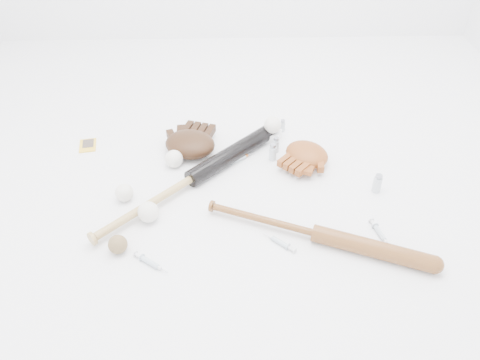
{
  "coord_description": "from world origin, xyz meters",
  "views": [
    {
      "loc": [
        -0.05,
        -1.42,
        1.26
      ],
      "look_at": [
        -0.01,
        -0.0,
        0.06
      ],
      "focal_mm": 35.0,
      "sensor_mm": 36.0,
      "label": 1
    }
  ],
  "objects_px": {
    "bat_wood": "(315,233)",
    "glove_dark": "(190,144)",
    "bat_dark": "(192,178)",
    "pedestal": "(272,136)"
  },
  "relations": [
    {
      "from": "bat_dark",
      "to": "pedestal",
      "type": "distance_m",
      "value": 0.47
    },
    {
      "from": "bat_dark",
      "to": "bat_wood",
      "type": "bearing_deg",
      "value": -78.4
    },
    {
      "from": "bat_dark",
      "to": "pedestal",
      "type": "relative_size",
      "value": 13.05
    },
    {
      "from": "bat_dark",
      "to": "bat_wood",
      "type": "xyz_separation_m",
      "value": [
        0.46,
        -0.31,
        -0.0
      ]
    },
    {
      "from": "bat_dark",
      "to": "bat_wood",
      "type": "height_order",
      "value": "bat_dark"
    },
    {
      "from": "bat_dark",
      "to": "pedestal",
      "type": "height_order",
      "value": "bat_dark"
    },
    {
      "from": "bat_wood",
      "to": "pedestal",
      "type": "height_order",
      "value": "bat_wood"
    },
    {
      "from": "bat_dark",
      "to": "bat_wood",
      "type": "distance_m",
      "value": 0.56
    },
    {
      "from": "bat_wood",
      "to": "glove_dark",
      "type": "relative_size",
      "value": 3.25
    },
    {
      "from": "bat_dark",
      "to": "bat_wood",
      "type": "relative_size",
      "value": 1.15
    }
  ]
}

